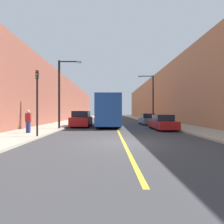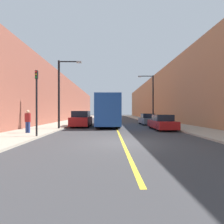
{
  "view_description": "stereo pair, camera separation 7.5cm",
  "coord_description": "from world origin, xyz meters",
  "views": [
    {
      "loc": [
        -0.84,
        -9.86,
        1.73
      ],
      "look_at": [
        -0.32,
        18.74,
        1.7
      ],
      "focal_mm": 28.0,
      "sensor_mm": 36.0,
      "label": 1
    },
    {
      "loc": [
        -0.77,
        -9.86,
        1.73
      ],
      "look_at": [
        -0.32,
        18.74,
        1.7
      ],
      "focal_mm": 28.0,
      "sensor_mm": 36.0,
      "label": 2
    }
  ],
  "objects": [
    {
      "name": "building_row_left",
      "position": [
        -11.09,
        30.0,
        4.24
      ],
      "size": [
        4.0,
        72.0,
        8.48
      ],
      "primitive_type": "cube",
      "color": "brown",
      "rests_on": "ground"
    },
    {
      "name": "car_right_near",
      "position": [
        4.34,
        6.95,
        0.66
      ],
      "size": [
        1.78,
        4.62,
        1.46
      ],
      "color": "maroon",
      "rests_on": "ground"
    },
    {
      "name": "street_lamp_left",
      "position": [
        -5.46,
        7.17,
        3.91
      ],
      "size": [
        2.31,
        0.24,
        6.59
      ],
      "color": "black",
      "rests_on": "sidewalk_left"
    },
    {
      "name": "street_lamp_right",
      "position": [
        5.47,
        15.64,
        4.09
      ],
      "size": [
        2.31,
        0.24,
        6.95
      ],
      "color": "black",
      "rests_on": "sidewalk_right"
    },
    {
      "name": "traffic_light",
      "position": [
        -5.57,
        1.73,
        2.48
      ],
      "size": [
        0.16,
        0.18,
        4.34
      ],
      "color": "black",
      "rests_on": "sidewalk_left"
    },
    {
      "name": "pedestrian",
      "position": [
        -6.99,
        3.55,
        1.03
      ],
      "size": [
        0.38,
        0.24,
        1.74
      ],
      "color": "navy",
      "rests_on": "sidewalk_left"
    },
    {
      "name": "ground_plane",
      "position": [
        0.0,
        0.0,
        0.0
      ],
      "size": [
        200.0,
        200.0,
        0.0
      ],
      "primitive_type": "plane",
      "color": "#38383A"
    },
    {
      "name": "bus",
      "position": [
        -0.9,
        11.48,
        1.89
      ],
      "size": [
        2.58,
        10.13,
        3.55
      ],
      "color": "#1E4793",
      "rests_on": "ground"
    },
    {
      "name": "car_right_mid",
      "position": [
        4.38,
        13.61,
        0.68
      ],
      "size": [
        1.76,
        4.31,
        1.5
      ],
      "color": "#51565B",
      "rests_on": "ground"
    },
    {
      "name": "road_center_line",
      "position": [
        0.0,
        30.0,
        0.0
      ],
      "size": [
        0.16,
        72.0,
        0.01
      ],
      "primitive_type": "cube",
      "color": "gold",
      "rests_on": "ground"
    },
    {
      "name": "building_row_right",
      "position": [
        11.09,
        30.0,
        4.9
      ],
      "size": [
        4.0,
        72.0,
        9.8
      ],
      "primitive_type": "cube",
      "color": "#B2724C",
      "rests_on": "ground"
    },
    {
      "name": "sidewalk_left",
      "position": [
        -7.23,
        30.0,
        0.06
      ],
      "size": [
        3.72,
        72.0,
        0.13
      ],
      "primitive_type": "cube",
      "color": "#A89E8C",
      "rests_on": "ground"
    },
    {
      "name": "sidewalk_right",
      "position": [
        7.23,
        30.0,
        0.06
      ],
      "size": [
        3.72,
        72.0,
        0.13
      ],
      "primitive_type": "cube",
      "color": "#A89E8C",
      "rests_on": "ground"
    },
    {
      "name": "parked_suv_left",
      "position": [
        -4.0,
        10.5,
        0.85
      ],
      "size": [
        2.01,
        4.99,
        1.83
      ],
      "color": "maroon",
      "rests_on": "ground"
    }
  ]
}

